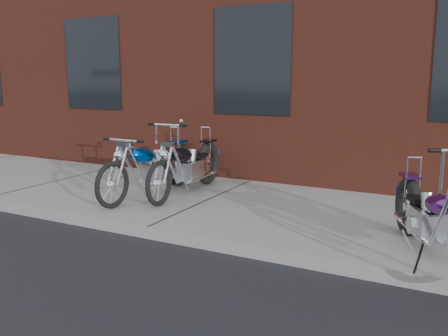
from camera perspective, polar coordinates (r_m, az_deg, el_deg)
The scene contains 5 objects.
ground at distance 5.85m, azimuth -9.20°, elevation -8.42°, with size 120.00×120.00×0.00m, color black.
sidewalk at distance 7.03m, azimuth -1.89°, elevation -4.39°, with size 22.00×3.00×0.15m, color gray.
chopper_purple at distance 5.12m, azimuth 23.70°, elevation -5.80°, with size 0.96×1.94×1.17m.
chopper_blue at distance 7.27m, azimuth -8.78°, elevation -0.10°, with size 0.55×2.27×0.99m.
chopper_third at distance 7.34m, azimuth -4.38°, elevation 0.06°, with size 0.54×2.23×1.13m.
Camera 1 is at (3.35, -4.41, 1.90)m, focal length 38.00 mm.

